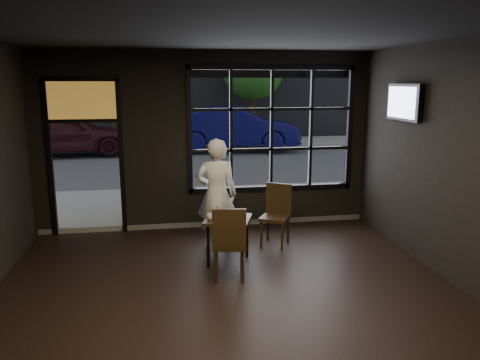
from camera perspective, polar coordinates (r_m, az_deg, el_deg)
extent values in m
cube|color=black|center=(5.59, -0.38, -16.61)|extent=(6.00, 7.00, 0.02)
cube|color=black|center=(4.94, -0.44, 18.33)|extent=(6.00, 7.00, 0.02)
cube|color=black|center=(8.62, 3.86, 6.18)|extent=(3.06, 0.12, 2.28)
cube|color=orange|center=(8.46, -18.71, 9.22)|extent=(1.20, 0.06, 0.70)
cube|color=#545456|center=(28.98, -7.88, 6.51)|extent=(60.00, 41.00, 0.04)
cube|color=black|center=(7.01, -1.46, -7.34)|extent=(0.81, 0.81, 0.69)
cube|color=black|center=(6.42, -1.33, -7.54)|extent=(0.51, 0.51, 1.04)
cube|color=black|center=(7.70, 4.30, -4.36)|extent=(0.60, 0.60, 1.01)
imported|color=silver|center=(7.45, -2.88, -1.76)|extent=(0.71, 0.51, 1.79)
imported|color=silver|center=(6.82, -3.59, -4.49)|extent=(0.17, 0.17, 0.10)
cube|color=black|center=(7.74, 19.38, 8.93)|extent=(0.11, 0.96, 0.56)
imported|color=#0D0D4A|center=(18.02, -0.65, 6.35)|extent=(5.07, 2.26, 1.62)
imported|color=#350E17|center=(17.98, -20.29, 5.46)|extent=(4.60, 2.14, 1.52)
cylinder|color=#332114|center=(19.73, -15.22, 6.64)|extent=(0.18, 0.18, 1.96)
sphere|color=#2A6D1C|center=(19.66, -15.48, 11.29)|extent=(2.14, 2.14, 2.14)
cylinder|color=#332114|center=(20.64, 1.55, 7.89)|extent=(0.22, 0.22, 2.41)
sphere|color=#1D4C11|center=(20.60, 1.58, 13.35)|extent=(2.63, 2.63, 2.63)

